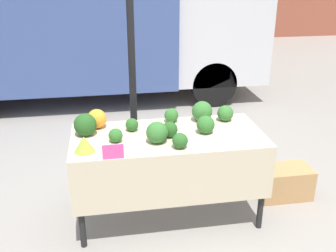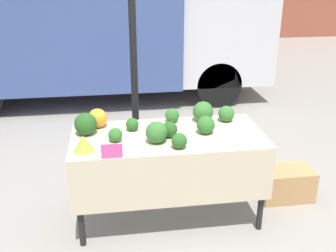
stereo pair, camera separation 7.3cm
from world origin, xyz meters
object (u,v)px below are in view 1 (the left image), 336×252
at_px(parked_truck, 83,20).
at_px(price_sign, 113,152).
at_px(orange_cauliflower, 97,119).
at_px(produce_crate, 284,182).

distance_m(parked_truck, price_sign, 4.07).
relative_size(orange_cauliflower, price_sign, 1.07).
bearing_deg(parked_truck, price_sign, -85.71).
height_order(parked_truck, price_sign, parked_truck).
height_order(parked_truck, produce_crate, parked_truck).
xyz_separation_m(parked_truck, orange_cauliflower, (0.19, -3.41, -0.41)).
relative_size(parked_truck, price_sign, 34.20).
height_order(orange_cauliflower, produce_crate, orange_cauliflower).
relative_size(price_sign, produce_crate, 0.31).
bearing_deg(orange_cauliflower, produce_crate, -4.45).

